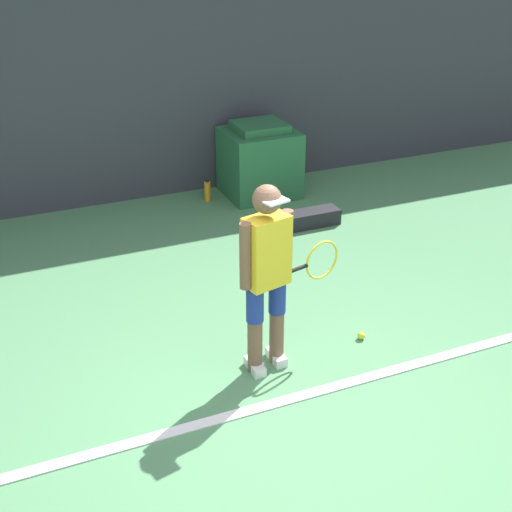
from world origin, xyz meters
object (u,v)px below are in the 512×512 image
tennis_ball (361,336)px  covered_chair (260,161)px  equipment_bag (312,218)px  water_bottle (207,191)px  tennis_player (268,271)px

tennis_ball → covered_chair: size_ratio=0.07×
equipment_bag → covered_chair: bearing=97.9°
water_bottle → tennis_ball: bearing=-87.7°
tennis_player → water_bottle: tennis_player is taller
covered_chair → equipment_bag: (0.16, -1.15, -0.35)m
tennis_player → tennis_ball: size_ratio=23.19×
tennis_player → water_bottle: bearing=64.4°
tennis_player → tennis_ball: 1.23m
tennis_player → tennis_ball: (0.91, 0.02, -0.84)m
equipment_bag → water_bottle: bearing=125.6°
tennis_player → tennis_ball: tennis_player is taller
tennis_player → water_bottle: (0.77, 3.53, -0.74)m
tennis_player → covered_chair: bearing=53.9°
tennis_player → water_bottle: 3.68m
tennis_ball → equipment_bag: (0.71, 2.31, 0.06)m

